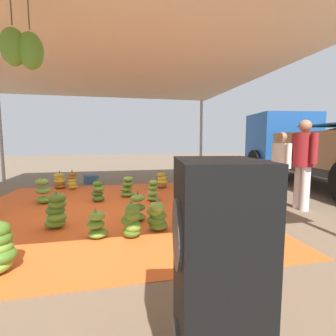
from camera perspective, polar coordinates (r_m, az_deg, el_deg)
ground_plane at (r=5.96m, az=17.15°, el=-7.29°), size 40.00×40.00×0.00m
tarp_orange at (r=5.21m, az=-13.35°, el=-9.07°), size 5.52×5.12×0.01m
tent_canopy at (r=5.21m, az=-15.32°, el=22.14°), size 8.00×7.00×2.90m
banana_bunch_1 at (r=7.54m, az=-20.90°, el=-2.79°), size 0.34×0.34×0.54m
banana_bunch_2 at (r=5.70m, az=-3.46°, el=-5.27°), size 0.36×0.34×0.53m
banana_bunch_3 at (r=6.18m, az=-9.25°, el=-4.35°), size 0.42×0.43×0.55m
banana_bunch_4 at (r=4.36m, az=-7.07°, el=-9.16°), size 0.40×0.40×0.50m
banana_bunch_6 at (r=5.86m, az=-15.62°, el=-5.24°), size 0.36×0.34×0.51m
banana_bunch_7 at (r=3.76m, az=-15.89°, el=-12.45°), size 0.39×0.39×0.42m
banana_bunch_8 at (r=3.62m, az=-8.24°, el=-11.91°), size 0.36×0.37×0.53m
banana_bunch_9 at (r=4.33m, az=-24.04°, el=-9.04°), size 0.46×0.46×0.59m
banana_bunch_10 at (r=6.11m, az=-26.48°, el=-4.89°), size 0.49×0.48×0.58m
banana_bunch_11 at (r=5.25m, az=3.40°, el=-6.07°), size 0.38×0.39×0.58m
banana_bunch_12 at (r=3.89m, az=-2.52°, el=-10.96°), size 0.40×0.42×0.48m
banana_bunch_13 at (r=7.19m, az=-1.40°, el=-2.89°), size 0.40×0.40×0.50m
banana_bunch_14 at (r=7.77m, az=-23.39°, el=-2.77°), size 0.47×0.47×0.50m
cargo_truck_main at (r=9.06m, az=30.98°, el=4.33°), size 7.09×3.29×2.40m
worker_0 at (r=5.70m, az=24.25°, el=0.98°), size 0.56×0.34×1.54m
worker_1 at (r=5.58m, az=28.40°, el=2.05°), size 0.65×0.40×1.77m
speaker_stack at (r=1.42m, az=10.81°, el=-24.64°), size 0.58×0.48×1.28m
crate_0 at (r=8.44m, az=-17.04°, el=-2.46°), size 0.48×0.50×0.25m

